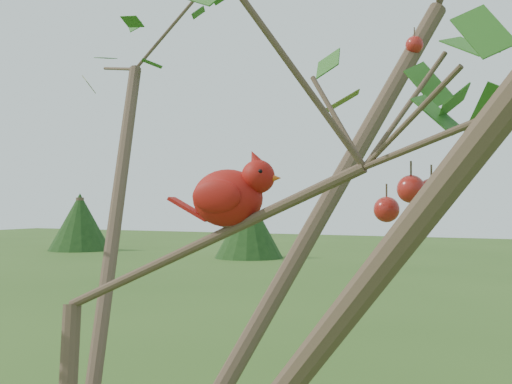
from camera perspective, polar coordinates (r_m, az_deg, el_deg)
crabapple_tree at (r=1.16m, az=-17.35°, el=-2.22°), size 2.35×2.05×2.95m
cardinal at (r=1.06m, az=-2.21°, el=-0.27°), size 0.20×0.11×0.14m
distant_trees at (r=25.52m, az=21.12°, el=-2.73°), size 39.66×11.11×3.03m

